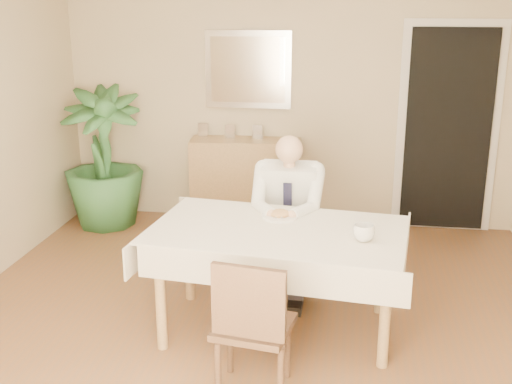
% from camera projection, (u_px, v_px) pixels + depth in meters
% --- Properties ---
extents(room, '(5.00, 5.02, 2.60)m').
position_uv_depth(room, '(247.00, 155.00, 4.01)').
color(room, brown).
rests_on(room, ground).
extents(window, '(1.34, 0.04, 1.44)m').
position_uv_depth(window, '(87.00, 327.00, 1.63)').
color(window, silver).
rests_on(window, room).
extents(doorway, '(0.96, 0.07, 2.10)m').
position_uv_depth(doorway, '(448.00, 131.00, 6.20)').
color(doorway, silver).
rests_on(doorway, ground).
extents(mirror, '(0.86, 0.04, 0.76)m').
position_uv_depth(mirror, '(248.00, 70.00, 6.33)').
color(mirror, silver).
rests_on(mirror, room).
extents(dining_table, '(1.82, 1.20, 0.75)m').
position_uv_depth(dining_table, '(278.00, 241.00, 4.33)').
color(dining_table, '#AB8350').
rests_on(dining_table, ground).
extents(chair_far, '(0.47, 0.47, 0.96)m').
position_uv_depth(chair_far, '(291.00, 216.00, 5.21)').
color(chair_far, '#3C2919').
rests_on(chair_far, ground).
extents(chair_near, '(0.48, 0.48, 0.88)m').
position_uv_depth(chair_near, '(252.00, 322.00, 3.60)').
color(chair_near, '#3C2919').
rests_on(chair_near, ground).
extents(seated_man, '(0.48, 0.72, 1.24)m').
position_uv_depth(seated_man, '(287.00, 210.00, 4.88)').
color(seated_man, white).
rests_on(seated_man, ground).
extents(plate, '(0.26, 0.26, 0.02)m').
position_uv_depth(plate, '(280.00, 216.00, 4.52)').
color(plate, white).
rests_on(plate, dining_table).
extents(food, '(0.14, 0.14, 0.06)m').
position_uv_depth(food, '(280.00, 213.00, 4.52)').
color(food, olive).
rests_on(food, dining_table).
extents(knife, '(0.01, 0.13, 0.01)m').
position_uv_depth(knife, '(285.00, 217.00, 4.46)').
color(knife, silver).
rests_on(knife, dining_table).
extents(fork, '(0.01, 0.13, 0.01)m').
position_uv_depth(fork, '(273.00, 217.00, 4.47)').
color(fork, silver).
rests_on(fork, dining_table).
extents(coffee_mug, '(0.18, 0.18, 0.11)m').
position_uv_depth(coffee_mug, '(364.00, 233.00, 4.08)').
color(coffee_mug, white).
rests_on(coffee_mug, dining_table).
extents(sideboard, '(1.13, 0.46, 0.88)m').
position_uv_depth(sideboard, '(246.00, 182.00, 6.51)').
color(sideboard, '#AB8350').
rests_on(sideboard, ground).
extents(photo_frame_left, '(0.10, 0.02, 0.14)m').
position_uv_depth(photo_frame_left, '(203.00, 130.00, 6.50)').
color(photo_frame_left, silver).
rests_on(photo_frame_left, sideboard).
extents(photo_frame_center, '(0.10, 0.02, 0.14)m').
position_uv_depth(photo_frame_center, '(230.00, 131.00, 6.41)').
color(photo_frame_center, silver).
rests_on(photo_frame_center, sideboard).
extents(photo_frame_right, '(0.10, 0.02, 0.14)m').
position_uv_depth(photo_frame_right, '(258.00, 132.00, 6.40)').
color(photo_frame_right, silver).
rests_on(photo_frame_right, sideboard).
extents(potted_palm, '(0.98, 0.98, 1.41)m').
position_uv_depth(potted_palm, '(103.00, 158.00, 6.39)').
color(potted_palm, '#275528').
rests_on(potted_palm, ground).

